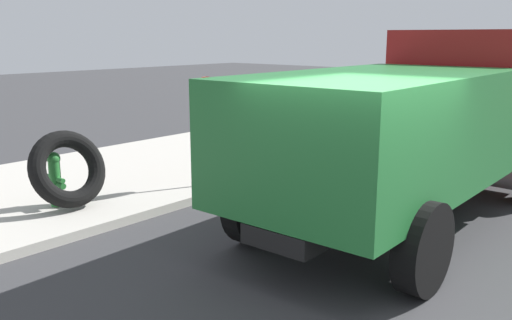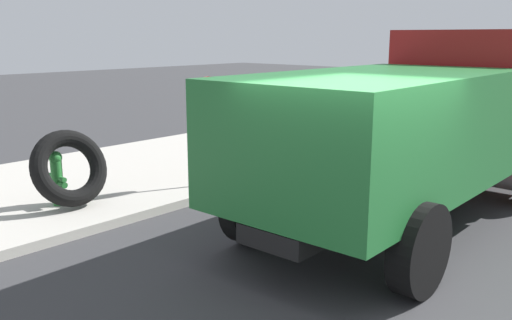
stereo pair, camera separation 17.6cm
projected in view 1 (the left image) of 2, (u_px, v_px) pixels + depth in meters
The scene contains 6 objects.
ground_plane at pixel (372, 289), 6.41m from camera, with size 80.00×80.00×0.00m, color #38383A.
sidewalk_curb at pixel (72, 186), 10.55m from camera, with size 36.00×5.00×0.15m, color #BCB7AD.
fire_hydrant at pixel (55, 177), 8.96m from camera, with size 0.22×0.49×0.91m.
loose_tire at pixel (68, 169), 8.85m from camera, with size 1.29×1.29×0.28m, color black.
stop_sign at pixel (206, 111), 10.01m from camera, with size 0.76×0.08×2.03m.
dump_truck_green at pixel (417, 120), 8.61m from camera, with size 7.05×2.91×3.00m.
Camera 1 is at (-5.36, -2.85, 2.89)m, focal length 38.50 mm.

